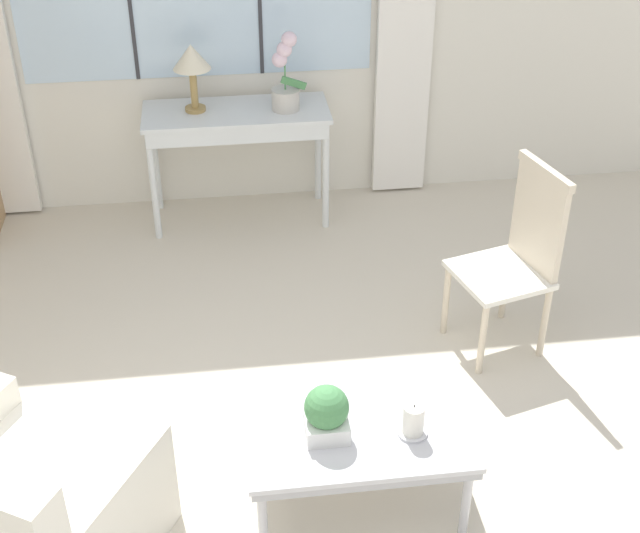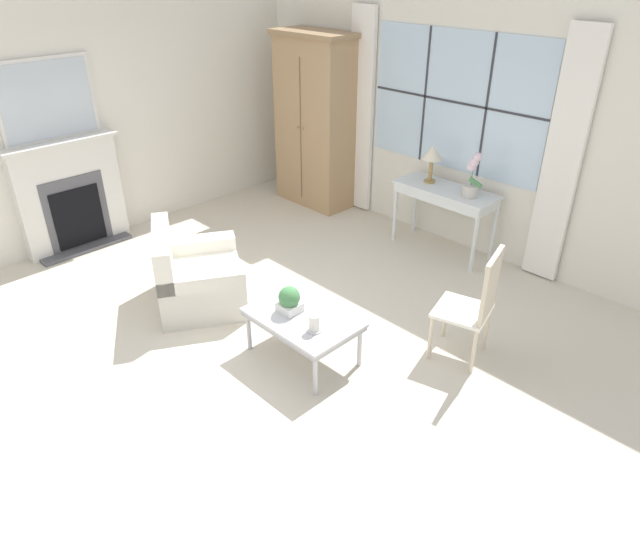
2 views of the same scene
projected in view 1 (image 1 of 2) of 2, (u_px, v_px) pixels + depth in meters
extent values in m
plane|color=beige|center=(228.00, 531.00, 3.82)|extent=(14.00, 14.00, 0.00)
cube|color=white|center=(406.00, 9.00, 5.70)|extent=(0.37, 0.06, 2.57)
cube|color=silver|center=(236.00, 112.00, 5.66)|extent=(1.18, 0.48, 0.03)
cube|color=silver|center=(236.00, 122.00, 5.70)|extent=(1.14, 0.46, 0.10)
cylinder|color=silver|center=(154.00, 187.00, 5.65)|extent=(0.04, 0.04, 0.75)
cylinder|color=silver|center=(326.00, 176.00, 5.77)|extent=(0.04, 0.04, 0.75)
cylinder|color=silver|center=(155.00, 159.00, 5.98)|extent=(0.04, 0.04, 0.75)
cylinder|color=silver|center=(318.00, 149.00, 6.10)|extent=(0.04, 0.04, 0.75)
cylinder|color=#9E7F47|center=(195.00, 109.00, 5.64)|extent=(0.13, 0.13, 0.02)
cylinder|color=#9E7F47|center=(194.00, 88.00, 5.57)|extent=(0.05, 0.05, 0.25)
cone|color=beige|center=(191.00, 57.00, 5.46)|extent=(0.24, 0.24, 0.16)
cylinder|color=#BCB7AD|center=(286.00, 99.00, 5.63)|extent=(0.18, 0.18, 0.13)
cylinder|color=#47844C|center=(285.00, 63.00, 5.50)|extent=(0.01, 0.01, 0.35)
cube|color=#47844C|center=(294.00, 83.00, 5.58)|extent=(0.16, 0.02, 0.10)
sphere|color=silver|center=(280.00, 60.00, 5.49)|extent=(0.10, 0.10, 0.10)
sphere|color=silver|center=(284.00, 50.00, 5.46)|extent=(0.10, 0.10, 0.10)
sphere|color=silver|center=(289.00, 39.00, 5.43)|extent=(0.10, 0.10, 0.10)
cube|color=silver|center=(24.00, 517.00, 3.63)|extent=(1.25, 1.19, 0.39)
cube|color=white|center=(499.00, 275.00, 4.66)|extent=(0.54, 0.54, 0.03)
cube|color=beige|center=(538.00, 221.00, 4.57)|extent=(0.14, 0.40, 0.53)
cube|color=beige|center=(546.00, 171.00, 4.42)|extent=(0.15, 0.43, 0.05)
cylinder|color=beige|center=(482.00, 339.00, 4.58)|extent=(0.04, 0.04, 0.44)
cylinder|color=beige|center=(446.00, 300.00, 4.88)|extent=(0.04, 0.04, 0.44)
cylinder|color=beige|center=(544.00, 322.00, 4.70)|extent=(0.04, 0.04, 0.44)
cylinder|color=beige|center=(505.00, 285.00, 5.00)|extent=(0.04, 0.04, 0.44)
cube|color=#BCBCC1|center=(356.00, 428.00, 3.75)|extent=(0.95, 0.63, 0.03)
cube|color=#A0A0A4|center=(356.00, 433.00, 3.77)|extent=(0.93, 0.61, 0.04)
cylinder|color=#BCBCC1|center=(263.00, 521.00, 3.60)|extent=(0.04, 0.04, 0.40)
cylinder|color=#BCBCC1|center=(466.00, 501.00, 3.69)|extent=(0.04, 0.04, 0.40)
cylinder|color=#BCBCC1|center=(254.00, 431.00, 4.04)|extent=(0.04, 0.04, 0.40)
cylinder|color=#BCBCC1|center=(436.00, 415.00, 4.13)|extent=(0.04, 0.04, 0.40)
cube|color=white|center=(326.00, 426.00, 3.68)|extent=(0.18, 0.18, 0.08)
sphere|color=#47844C|center=(327.00, 407.00, 3.62)|extent=(0.19, 0.19, 0.19)
cylinder|color=silver|center=(412.00, 433.00, 3.70)|extent=(0.12, 0.12, 0.01)
cylinder|color=silver|center=(413.00, 419.00, 3.66)|extent=(0.09, 0.09, 0.14)
cylinder|color=black|center=(415.00, 406.00, 3.62)|extent=(0.00, 0.00, 0.01)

